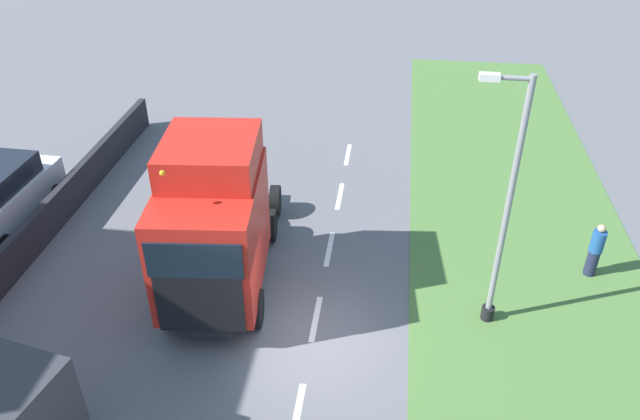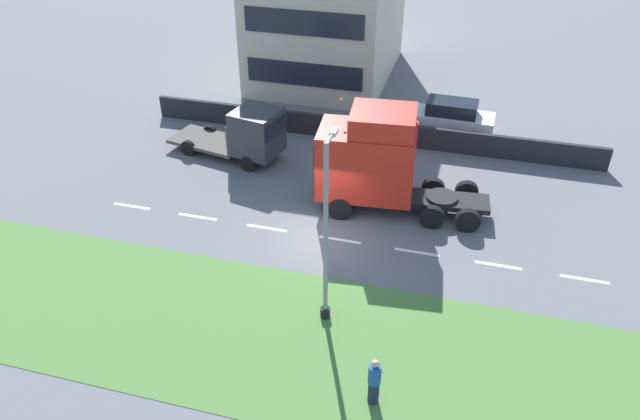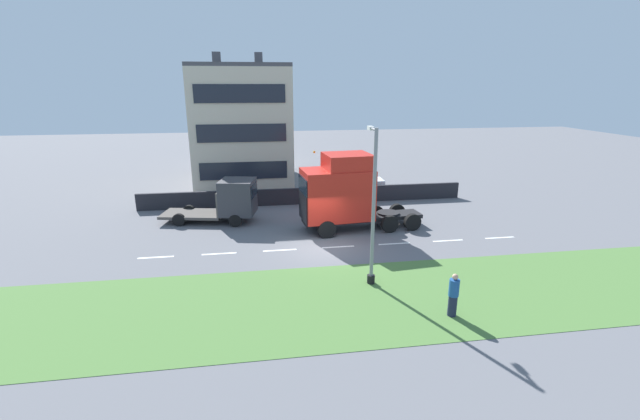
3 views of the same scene
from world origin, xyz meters
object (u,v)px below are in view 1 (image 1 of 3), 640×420
parked_car (3,197)px  pedestrian (595,251)px  lorry_cab (215,224)px  lamp_post (502,222)px

parked_car → pedestrian: 18.52m
lorry_cab → parked_car: (7.94, -2.58, -1.36)m
lorry_cab → lamp_post: 7.37m
lorry_cab → lamp_post: size_ratio=1.11×
lorry_cab → pedestrian: bearing=-173.6°
parked_car → lamp_post: 15.65m
parked_car → lamp_post: size_ratio=0.70×
lorry_cab → parked_car: 8.46m
lorry_cab → lamp_post: lamp_post is taller
lorry_cab → pedestrian: lorry_cab is taller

